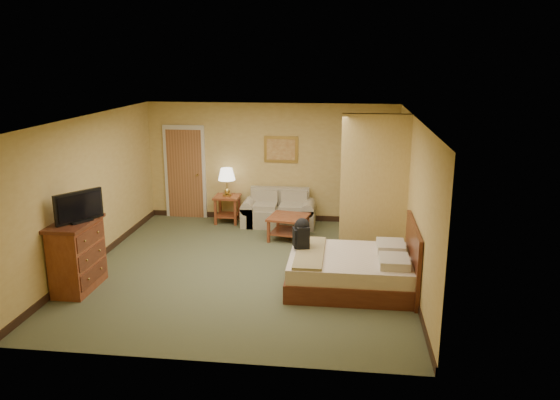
% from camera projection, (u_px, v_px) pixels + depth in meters
% --- Properties ---
extents(floor, '(6.00, 6.00, 0.00)m').
position_uv_depth(floor, '(248.00, 268.00, 9.45)').
color(floor, '#4B5034').
rests_on(floor, ground).
extents(ceiling, '(6.00, 6.00, 0.00)m').
position_uv_depth(ceiling, '(245.00, 118.00, 8.79)').
color(ceiling, white).
rests_on(ceiling, back_wall).
extents(back_wall, '(5.50, 0.02, 2.60)m').
position_uv_depth(back_wall, '(271.00, 163.00, 12.00)').
color(back_wall, tan).
rests_on(back_wall, floor).
extents(left_wall, '(0.02, 6.00, 2.60)m').
position_uv_depth(left_wall, '(90.00, 191.00, 9.44)').
color(left_wall, tan).
rests_on(left_wall, floor).
extents(right_wall, '(0.02, 6.00, 2.60)m').
position_uv_depth(right_wall, '(414.00, 201.00, 8.80)').
color(right_wall, tan).
rests_on(right_wall, floor).
extents(partition, '(1.20, 0.15, 2.60)m').
position_uv_depth(partition, '(374.00, 187.00, 9.75)').
color(partition, tan).
rests_on(partition, floor).
extents(door, '(0.94, 0.16, 2.10)m').
position_uv_depth(door, '(185.00, 173.00, 12.26)').
color(door, beige).
rests_on(door, floor).
extents(baseboard, '(5.50, 0.02, 0.12)m').
position_uv_depth(baseboard, '(271.00, 217.00, 12.30)').
color(baseboard, black).
rests_on(baseboard, floor).
extents(loveseat, '(1.57, 0.73, 0.79)m').
position_uv_depth(loveseat, '(279.00, 214.00, 11.82)').
color(loveseat, tan).
rests_on(loveseat, floor).
extents(side_table, '(0.55, 0.55, 0.60)m').
position_uv_depth(side_table, '(227.00, 205.00, 12.00)').
color(side_table, maroon).
rests_on(side_table, floor).
extents(table_lamp, '(0.37, 0.37, 0.62)m').
position_uv_depth(table_lamp, '(227.00, 175.00, 11.83)').
color(table_lamp, '#AC8D3F').
rests_on(table_lamp, side_table).
extents(coffee_table, '(0.86, 0.86, 0.48)m').
position_uv_depth(coffee_table, '(289.00, 223.00, 10.90)').
color(coffee_table, maroon).
rests_on(coffee_table, floor).
extents(wall_picture, '(0.74, 0.04, 0.58)m').
position_uv_depth(wall_picture, '(281.00, 149.00, 11.87)').
color(wall_picture, '#B78E3F').
rests_on(wall_picture, back_wall).
extents(dresser, '(0.55, 1.04, 1.11)m').
position_uv_depth(dresser, '(77.00, 255.00, 8.49)').
color(dresser, maroon).
rests_on(dresser, floor).
extents(tv, '(0.48, 0.69, 0.48)m').
position_uv_depth(tv, '(79.00, 208.00, 8.28)').
color(tv, black).
rests_on(tv, dresser).
extents(bed, '(1.97, 1.66, 1.07)m').
position_uv_depth(bed, '(354.00, 270.00, 8.62)').
color(bed, '#4C1F11').
rests_on(bed, floor).
extents(backpack, '(0.27, 0.34, 0.52)m').
position_uv_depth(backpack, '(302.00, 233.00, 8.79)').
color(backpack, black).
rests_on(backpack, bed).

